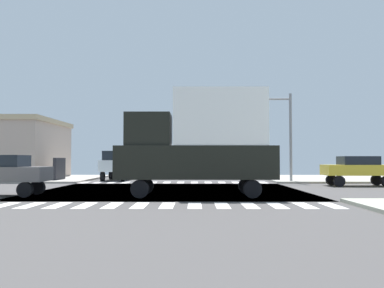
{
  "coord_description": "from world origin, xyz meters",
  "views": [
    {
      "loc": [
        1.23,
        -22.0,
        1.68
      ],
      "look_at": [
        1.08,
        6.19,
        2.76
      ],
      "focal_mm": 37.65,
      "sensor_mm": 36.0,
      "label": 1
    }
  ],
  "objects_px": {
    "sedan_crossing_2": "(358,168)",
    "sedan_middle_3": "(0,172)",
    "traffic_signal_mast": "(251,116)",
    "suv_queued_2": "(117,163)",
    "street_lamp": "(259,131)",
    "sedan_farside_1": "(160,165)",
    "box_truck_trailing_1": "(201,140)",
    "pickup_leading_1": "(169,162)"
  },
  "relations": [
    {
      "from": "box_truck_trailing_1",
      "to": "traffic_signal_mast",
      "type": "bearing_deg",
      "value": -20.04
    },
    {
      "from": "sedan_farside_1",
      "to": "suv_queued_2",
      "type": "height_order",
      "value": "suv_queued_2"
    },
    {
      "from": "sedan_middle_3",
      "to": "traffic_signal_mast",
      "type": "bearing_deg",
      "value": -51.26
    },
    {
      "from": "street_lamp",
      "to": "sedan_farside_1",
      "type": "bearing_deg",
      "value": -167.45
    },
    {
      "from": "traffic_signal_mast",
      "to": "sedan_middle_3",
      "type": "xyz_separation_m",
      "value": [
        -13.08,
        -10.49,
        -3.68
      ]
    },
    {
      "from": "traffic_signal_mast",
      "to": "street_lamp",
      "type": "height_order",
      "value": "street_lamp"
    },
    {
      "from": "sedan_farside_1",
      "to": "box_truck_trailing_1",
      "type": "distance_m",
      "value": 20.12
    },
    {
      "from": "traffic_signal_mast",
      "to": "pickup_leading_1",
      "type": "height_order",
      "value": "traffic_signal_mast"
    },
    {
      "from": "street_lamp",
      "to": "box_truck_trailing_1",
      "type": "distance_m",
      "value": 22.86
    },
    {
      "from": "sedan_farside_1",
      "to": "sedan_middle_3",
      "type": "relative_size",
      "value": 1.0
    },
    {
      "from": "sedan_crossing_2",
      "to": "traffic_signal_mast",
      "type": "bearing_deg",
      "value": -119.26
    },
    {
      "from": "sedan_crossing_2",
      "to": "suv_queued_2",
      "type": "distance_m",
      "value": 17.97
    },
    {
      "from": "suv_queued_2",
      "to": "box_truck_trailing_1",
      "type": "height_order",
      "value": "box_truck_trailing_1"
    },
    {
      "from": "sedan_middle_3",
      "to": "street_lamp",
      "type": "bearing_deg",
      "value": -35.17
    },
    {
      "from": "traffic_signal_mast",
      "to": "sedan_middle_3",
      "type": "distance_m",
      "value": 17.16
    },
    {
      "from": "traffic_signal_mast",
      "to": "box_truck_trailing_1",
      "type": "relative_size",
      "value": 1.02
    },
    {
      "from": "traffic_signal_mast",
      "to": "street_lamp",
      "type": "xyz_separation_m",
      "value": [
        2.37,
        11.43,
        -0.26
      ]
    },
    {
      "from": "traffic_signal_mast",
      "to": "street_lamp",
      "type": "relative_size",
      "value": 0.97
    },
    {
      "from": "sedan_crossing_2",
      "to": "pickup_leading_1",
      "type": "bearing_deg",
      "value": -151.86
    },
    {
      "from": "suv_queued_2",
      "to": "box_truck_trailing_1",
      "type": "distance_m",
      "value": 15.39
    },
    {
      "from": "sedan_farside_1",
      "to": "street_lamp",
      "type": "bearing_deg",
      "value": -167.45
    },
    {
      "from": "sedan_crossing_2",
      "to": "box_truck_trailing_1",
      "type": "height_order",
      "value": "box_truck_trailing_1"
    },
    {
      "from": "street_lamp",
      "to": "sedan_crossing_2",
      "type": "bearing_deg",
      "value": -75.48
    },
    {
      "from": "sedan_crossing_2",
      "to": "sedan_middle_3",
      "type": "xyz_separation_m",
      "value": [
        -19.31,
        -7.0,
        0.0
      ]
    },
    {
      "from": "sedan_crossing_2",
      "to": "pickup_leading_1",
      "type": "xyz_separation_m",
      "value": [
        -13.6,
        25.43,
        0.17
      ]
    },
    {
      "from": "sedan_crossing_2",
      "to": "suv_queued_2",
      "type": "bearing_deg",
      "value": -112.5
    },
    {
      "from": "sedan_farside_1",
      "to": "suv_queued_2",
      "type": "relative_size",
      "value": 0.93
    },
    {
      "from": "sedan_farside_1",
      "to": "box_truck_trailing_1",
      "type": "xyz_separation_m",
      "value": [
        3.54,
        -19.75,
        1.45
      ]
    },
    {
      "from": "street_lamp",
      "to": "sedan_crossing_2",
      "type": "distance_m",
      "value": 15.79
    },
    {
      "from": "street_lamp",
      "to": "pickup_leading_1",
      "type": "distance_m",
      "value": 14.69
    },
    {
      "from": "traffic_signal_mast",
      "to": "sedan_farside_1",
      "type": "height_order",
      "value": "traffic_signal_mast"
    },
    {
      "from": "traffic_signal_mast",
      "to": "box_truck_trailing_1",
      "type": "distance_m",
      "value": 11.39
    },
    {
      "from": "box_truck_trailing_1",
      "to": "street_lamp",
      "type": "bearing_deg",
      "value": -15.79
    },
    {
      "from": "suv_queued_2",
      "to": "box_truck_trailing_1",
      "type": "bearing_deg",
      "value": 115.24
    },
    {
      "from": "suv_queued_2",
      "to": "traffic_signal_mast",
      "type": "bearing_deg",
      "value": 161.93
    },
    {
      "from": "street_lamp",
      "to": "suv_queued_2",
      "type": "height_order",
      "value": "street_lamp"
    },
    {
      "from": "sedan_farside_1",
      "to": "sedan_crossing_2",
      "type": "distance_m",
      "value": 18.64
    },
    {
      "from": "street_lamp",
      "to": "box_truck_trailing_1",
      "type": "height_order",
      "value": "street_lamp"
    },
    {
      "from": "street_lamp",
      "to": "suv_queued_2",
      "type": "distance_m",
      "value": 15.39
    },
    {
      "from": "traffic_signal_mast",
      "to": "suv_queued_2",
      "type": "distance_m",
      "value": 11.42
    },
    {
      "from": "pickup_leading_1",
      "to": "sedan_middle_3",
      "type": "distance_m",
      "value": 32.93
    },
    {
      "from": "traffic_signal_mast",
      "to": "sedan_crossing_2",
      "type": "xyz_separation_m",
      "value": [
        6.23,
        -3.49,
        -3.68
      ]
    }
  ]
}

